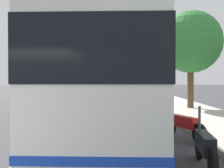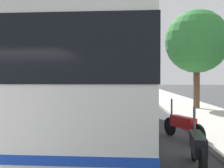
% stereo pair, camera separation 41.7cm
% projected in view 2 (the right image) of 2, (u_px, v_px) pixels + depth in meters
% --- Properties ---
extents(sidewalk_curb, '(110.00, 3.60, 0.14)m').
position_uv_depth(sidewalk_curb, '(223.00, 123.00, 11.72)').
color(sidewalk_curb, '#B2ADA3').
rests_on(sidewalk_curb, ground).
extents(lane_divider_line, '(110.00, 0.16, 0.01)m').
position_uv_depth(lane_divider_line, '(69.00, 123.00, 12.14)').
color(lane_divider_line, silver).
rests_on(lane_divider_line, ground).
extents(coach_bus, '(10.77, 2.79, 3.26)m').
position_uv_depth(coach_bus, '(108.00, 79.00, 9.69)').
color(coach_bus, silver).
rests_on(coach_bus, ground).
extents(motorcycle_by_tree, '(2.21, 0.38, 1.27)m').
position_uv_depth(motorcycle_by_tree, '(198.00, 147.00, 5.77)').
color(motorcycle_by_tree, black).
rests_on(motorcycle_by_tree, ground).
extents(motorcycle_mid_row, '(1.98, 0.93, 1.26)m').
position_uv_depth(motorcycle_mid_row, '(183.00, 125.00, 8.74)').
color(motorcycle_mid_row, black).
rests_on(motorcycle_mid_row, ground).
extents(car_far_distant, '(4.33, 2.13, 1.42)m').
position_uv_depth(car_far_distant, '(87.00, 92.00, 28.75)').
color(car_far_distant, gold).
rests_on(car_far_distant, ground).
extents(car_oncoming, '(3.94, 1.89, 1.43)m').
position_uv_depth(car_oncoming, '(97.00, 88.00, 40.64)').
color(car_oncoming, gray).
rests_on(car_oncoming, ground).
extents(car_side_street, '(4.42, 2.04, 1.49)m').
position_uv_depth(car_side_street, '(126.00, 90.00, 31.60)').
color(car_side_street, '#2D7238').
rests_on(car_side_street, ground).
extents(car_ahead_same_lane, '(4.72, 2.13, 1.55)m').
position_uv_depth(car_ahead_same_lane, '(105.00, 87.00, 48.84)').
color(car_ahead_same_lane, black).
rests_on(car_ahead_same_lane, ground).
extents(roadside_tree_mid_block, '(3.92, 3.92, 6.24)m').
position_uv_depth(roadside_tree_mid_block, '(197.00, 42.00, 17.27)').
color(roadside_tree_mid_block, brown).
rests_on(roadside_tree_mid_block, ground).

